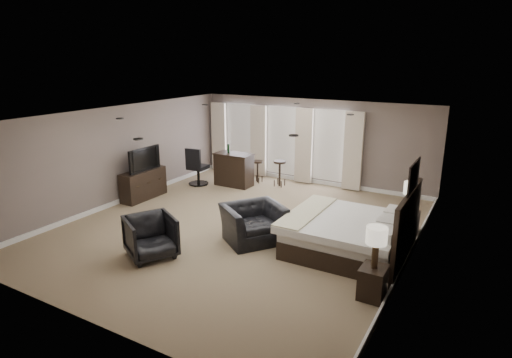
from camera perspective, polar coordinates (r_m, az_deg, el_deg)
The scene contains 16 objects.
room at distance 9.60m, azimuth -2.22°, elevation 0.74°, with size 7.60×8.60×2.64m.
window_bay at distance 13.60m, azimuth 3.37°, elevation 4.88°, with size 5.25×0.20×2.30m.
bed at distance 8.75m, azimuth 12.35°, elevation -5.15°, with size 2.28×2.18×1.45m, color silver.
nightstand_near at distance 7.46m, azimuth 15.31°, elevation -13.14°, with size 0.40×0.49×0.54m, color black.
nightstand_far at distance 10.05m, azimuth 19.60°, elevation -5.67°, with size 0.41×0.50×0.55m, color black.
lamp_near at distance 7.18m, azimuth 15.68°, elevation -8.80°, with size 0.34×0.34×0.70m, color beige.
lamp_far at distance 9.85m, azimuth 19.93°, elevation -2.33°, with size 0.33×0.33×0.69m, color beige.
wall_art at distance 8.20m, azimuth 20.23°, elevation 0.31°, with size 0.04×0.96×0.56m, color slate.
dresser at distance 12.29m, azimuth -14.78°, elevation -0.69°, with size 0.45×1.40×0.81m, color black.
tv at distance 12.16m, azimuth -14.94°, elevation 1.47°, with size 1.12×0.65×0.15m, color black.
armchair_near at distance 9.14m, azimuth -0.38°, elevation -5.13°, with size 1.22×0.79×1.07m, color black.
armchair_far at distance 8.71m, azimuth -13.87°, elevation -7.24°, with size 0.89×0.84×0.92m, color black.
bar_counter at distance 13.06m, azimuth -2.97°, elevation 1.29°, with size 1.16×0.60×1.01m, color black.
bar_stool_left at distance 13.40m, azimuth 0.21°, elevation 0.99°, with size 0.33×0.33×0.70m, color black.
bar_stool_right at distance 13.02m, azimuth 3.17°, elevation 0.73°, with size 0.38×0.38×0.79m, color black.
desk_chair at distance 13.23m, azimuth -7.74°, elevation 1.72°, with size 0.60×0.60×1.18m, color black.
Camera 1 is at (4.91, -7.85, 3.84)m, focal length 30.00 mm.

